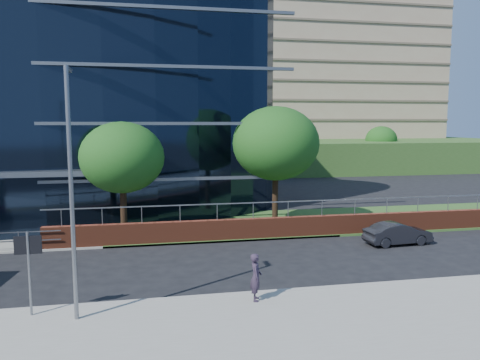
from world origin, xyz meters
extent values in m
cube|color=#2D511E|center=(24.00, 11.00, 0.06)|extent=(36.00, 8.00, 0.12)
cube|color=maroon|center=(20.00, 7.30, 0.60)|extent=(34.00, 0.40, 1.20)
cube|color=slate|center=(20.00, 7.30, 2.08)|extent=(34.00, 0.06, 0.06)
cube|color=#2D511E|center=(32.00, 56.00, 2.00)|extent=(60.00, 42.00, 4.00)
cube|color=tan|center=(32.00, 58.00, 17.00)|extent=(50.00, 12.00, 26.00)
cylinder|color=slate|center=(4.50, -1.60, 1.55)|extent=(0.08, 0.08, 2.80)
cube|color=black|center=(4.50, -1.58, 2.50)|extent=(0.85, 0.06, 0.60)
cylinder|color=black|center=(7.00, 9.00, 1.54)|extent=(0.36, 0.36, 3.08)
ellipsoid|color=#1E4C15|center=(7.00, 9.00, 4.55)|extent=(4.62, 4.62, 3.93)
cylinder|color=black|center=(16.00, 10.00, 1.76)|extent=(0.36, 0.36, 3.52)
ellipsoid|color=#1E4C15|center=(16.00, 10.00, 5.20)|extent=(5.28, 5.28, 4.49)
cylinder|color=black|center=(24.00, 40.00, 1.54)|extent=(0.36, 0.36, 3.08)
ellipsoid|color=#1E4C15|center=(24.00, 40.00, 4.55)|extent=(4.62, 4.62, 3.93)
cylinder|color=black|center=(40.00, 42.00, 1.43)|extent=(0.36, 0.36, 2.86)
ellipsoid|color=#1E4C15|center=(40.00, 42.00, 4.23)|extent=(4.29, 4.29, 3.65)
cylinder|color=slate|center=(6.00, -2.20, 4.15)|extent=(0.14, 0.14, 8.00)
cube|color=slate|center=(6.00, -1.85, 8.05)|extent=(0.15, 0.70, 0.12)
imported|color=black|center=(21.32, 4.83, 0.59)|extent=(3.67, 1.50, 1.18)
imported|color=#2C2233|center=(12.02, -1.77, 1.00)|extent=(0.51, 0.68, 1.70)
camera|label=1|loc=(8.33, -17.35, 6.39)|focal=35.00mm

